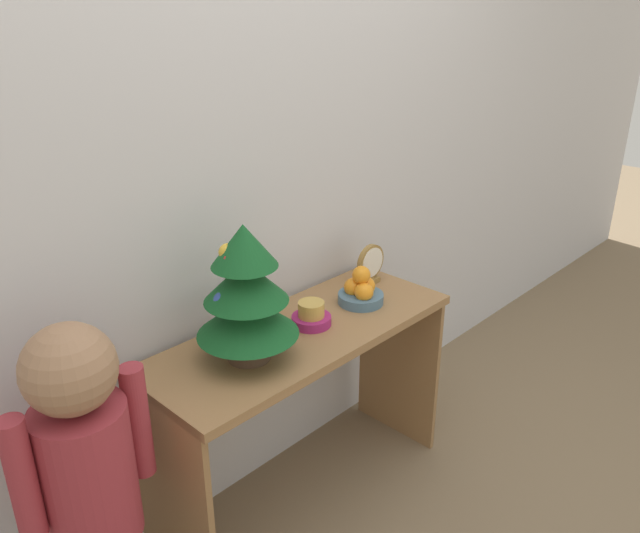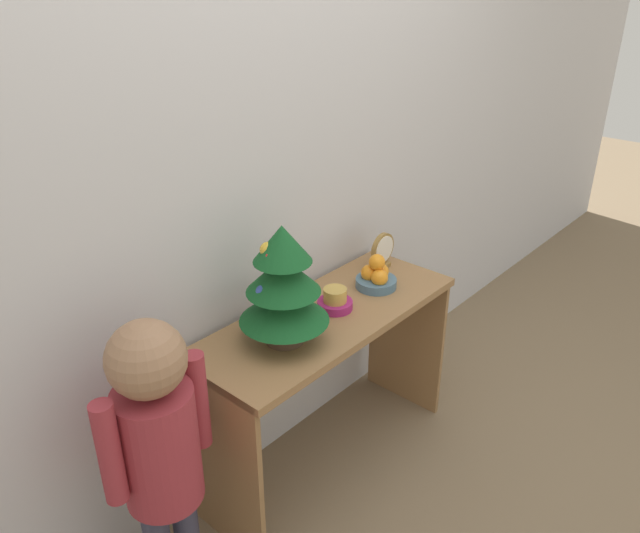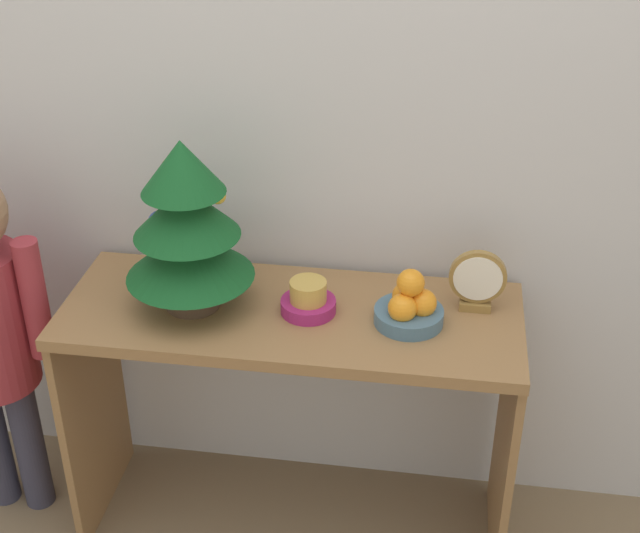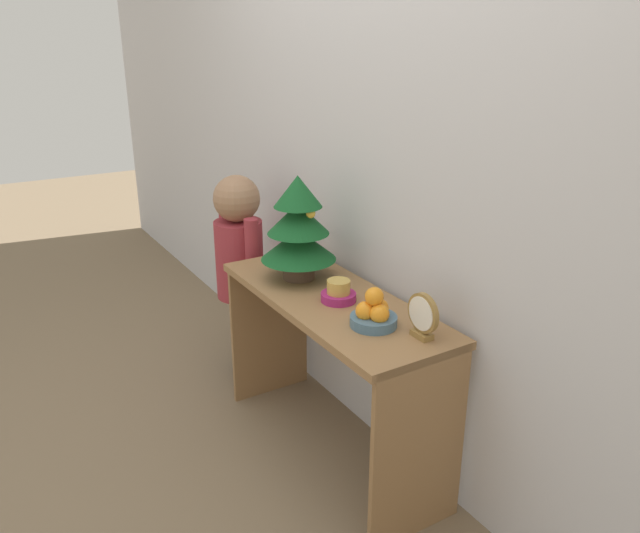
{
  "view_description": "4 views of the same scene",
  "coord_description": "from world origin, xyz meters",
  "px_view_note": "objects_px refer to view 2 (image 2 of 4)",
  "views": [
    {
      "loc": [
        -1.25,
        -1.07,
        1.66
      ],
      "look_at": [
        0.07,
        0.2,
        0.89
      ],
      "focal_mm": 35.0,
      "sensor_mm": 36.0,
      "label": 1
    },
    {
      "loc": [
        -1.49,
        -1.06,
        1.84
      ],
      "look_at": [
        -0.06,
        0.19,
        0.9
      ],
      "focal_mm": 35.0,
      "sensor_mm": 36.0,
      "label": 2
    },
    {
      "loc": [
        0.33,
        -1.53,
        1.83
      ],
      "look_at": [
        0.08,
        0.17,
        0.83
      ],
      "focal_mm": 50.0,
      "sensor_mm": 36.0,
      "label": 3
    },
    {
      "loc": [
        1.81,
        -0.94,
        1.61
      ],
      "look_at": [
        -0.02,
        0.17,
        0.81
      ],
      "focal_mm": 35.0,
      "sensor_mm": 36.0,
      "label": 4
    }
  ],
  "objects_px": {
    "fruit_bowl": "(376,276)",
    "desk_clock": "(383,251)",
    "singing_bowl": "(335,301)",
    "child_figure": "(158,438)",
    "mini_tree": "(283,284)"
  },
  "relations": [
    {
      "from": "fruit_bowl",
      "to": "child_figure",
      "type": "distance_m",
      "value": 1.05
    },
    {
      "from": "mini_tree",
      "to": "singing_bowl",
      "type": "xyz_separation_m",
      "value": [
        0.28,
        0.01,
        -0.18
      ]
    },
    {
      "from": "fruit_bowl",
      "to": "singing_bowl",
      "type": "xyz_separation_m",
      "value": [
        -0.24,
        0.01,
        -0.01
      ]
    },
    {
      "from": "singing_bowl",
      "to": "desk_clock",
      "type": "xyz_separation_m",
      "value": [
        0.39,
        0.07,
        0.04
      ]
    },
    {
      "from": "fruit_bowl",
      "to": "child_figure",
      "type": "bearing_deg",
      "value": -178.66
    },
    {
      "from": "fruit_bowl",
      "to": "desk_clock",
      "type": "xyz_separation_m",
      "value": [
        0.15,
        0.08,
        0.03
      ]
    },
    {
      "from": "fruit_bowl",
      "to": "child_figure",
      "type": "height_order",
      "value": "child_figure"
    },
    {
      "from": "fruit_bowl",
      "to": "desk_clock",
      "type": "relative_size",
      "value": 1.04
    },
    {
      "from": "desk_clock",
      "to": "child_figure",
      "type": "distance_m",
      "value": 1.21
    },
    {
      "from": "fruit_bowl",
      "to": "singing_bowl",
      "type": "distance_m",
      "value": 0.24
    },
    {
      "from": "child_figure",
      "to": "desk_clock",
      "type": "bearing_deg",
      "value": 5.06
    },
    {
      "from": "fruit_bowl",
      "to": "singing_bowl",
      "type": "bearing_deg",
      "value": 177.4
    },
    {
      "from": "fruit_bowl",
      "to": "singing_bowl",
      "type": "relative_size",
      "value": 1.23
    },
    {
      "from": "mini_tree",
      "to": "child_figure",
      "type": "xyz_separation_m",
      "value": [
        -0.54,
        -0.02,
        -0.27
      ]
    },
    {
      "from": "mini_tree",
      "to": "desk_clock",
      "type": "distance_m",
      "value": 0.68
    }
  ]
}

